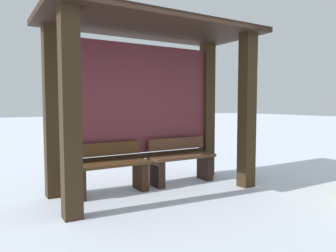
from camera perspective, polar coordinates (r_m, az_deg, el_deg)
ground_plane at (r=4.98m, az=-2.27°, el=-11.62°), size 60.00×60.00×0.00m
bus_shelter at (r=4.95m, az=-3.22°, el=8.18°), size 3.30×1.54×2.53m
bench_left_inside at (r=4.85m, az=-10.32°, el=-7.88°), size 1.17×0.41×0.75m
bench_center_inside at (r=5.42m, az=2.42°, el=-6.48°), size 1.17×0.38×0.76m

